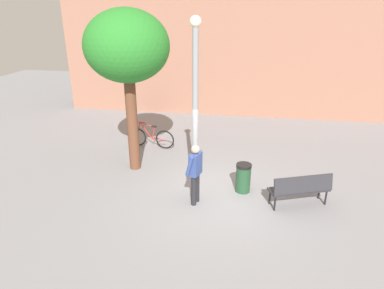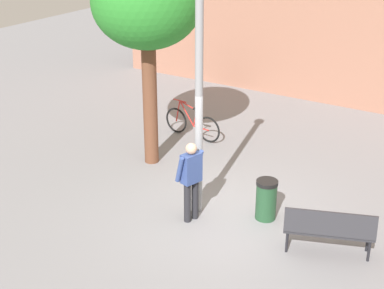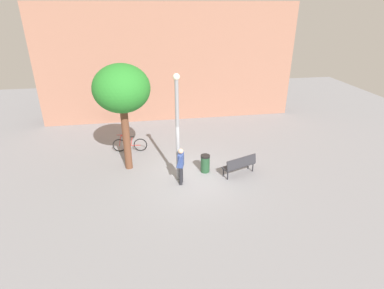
% 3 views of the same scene
% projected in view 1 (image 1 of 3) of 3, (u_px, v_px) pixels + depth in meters
% --- Properties ---
extents(ground_plane, '(36.00, 36.00, 0.00)m').
position_uv_depth(ground_plane, '(214.00, 195.00, 9.46)').
color(ground_plane, gray).
extents(building_facade, '(16.28, 2.00, 7.29)m').
position_uv_depth(building_facade, '(234.00, 36.00, 15.98)').
color(building_facade, '#9E6B56').
rests_on(building_facade, ground_plane).
extents(lamppost, '(0.28, 0.28, 4.72)m').
position_uv_depth(lamppost, '(195.00, 104.00, 8.46)').
color(lamppost, gray).
rests_on(lamppost, ground_plane).
extents(person_by_lamppost, '(0.40, 0.63, 1.67)m').
position_uv_depth(person_by_lamppost, '(195.00, 170.00, 8.72)').
color(person_by_lamppost, '#232328').
rests_on(person_by_lamppost, ground_plane).
extents(park_bench, '(1.66, 1.01, 0.92)m').
position_uv_depth(park_bench, '(301.00, 188.00, 8.73)').
color(park_bench, '#2D2D33').
rests_on(park_bench, ground_plane).
extents(plaza_tree, '(2.46, 2.46, 4.91)m').
position_uv_depth(plaza_tree, '(127.00, 48.00, 9.65)').
color(plaza_tree, brown).
rests_on(plaza_tree, ground_plane).
extents(bicycle_red, '(1.81, 0.23, 0.97)m').
position_uv_depth(bicycle_red, '(151.00, 137.00, 12.58)').
color(bicycle_red, black).
rests_on(bicycle_red, ground_plane).
extents(trash_bin, '(0.44, 0.44, 0.84)m').
position_uv_depth(trash_bin, '(243.00, 178.00, 9.50)').
color(trash_bin, '#234C2D').
rests_on(trash_bin, ground_plane).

